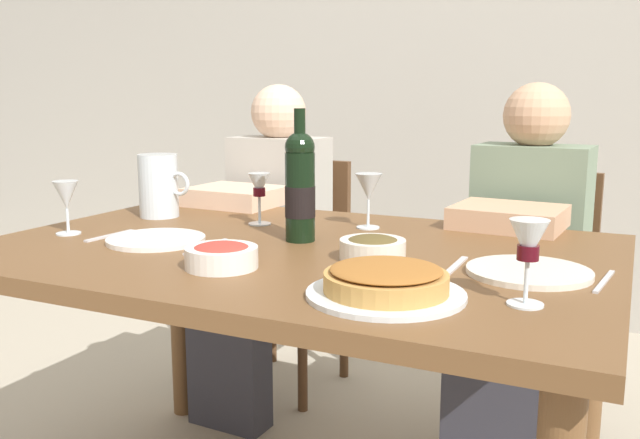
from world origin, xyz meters
TOP-DOWN VIEW (x-y plane):
  - back_wall at (0.00, 2.06)m, footprint 8.00×0.10m
  - dining_table at (0.00, 0.00)m, footprint 1.50×1.00m
  - wine_bottle at (-0.01, 0.06)m, footprint 0.08×0.08m
  - water_pitcher at (-0.55, 0.19)m, footprint 0.17×0.12m
  - baked_tart at (0.35, -0.30)m, footprint 0.29×0.29m
  - salad_bowl at (-0.04, -0.25)m, footprint 0.16×0.16m
  - olive_bowl at (0.22, -0.05)m, footprint 0.15×0.15m
  - wine_glass_left_diner at (0.08, 0.29)m, footprint 0.07×0.07m
  - wine_glass_right_diner at (-0.60, -0.13)m, footprint 0.07×0.07m
  - wine_glass_centre at (-0.22, 0.21)m, footprint 0.06×0.06m
  - wine_glass_spare at (0.58, -0.24)m, footprint 0.07×0.07m
  - dinner_plate_left_setting at (0.56, -0.03)m, footprint 0.25×0.25m
  - dinner_plate_right_setting at (-0.33, -0.10)m, footprint 0.24×0.24m
  - fork_left_setting at (0.41, -0.03)m, footprint 0.01×0.16m
  - knife_left_setting at (0.70, -0.03)m, footprint 0.03×0.18m
  - knife_right_setting at (-0.18, -0.10)m, footprint 0.02×0.18m
  - spoon_right_setting at (-0.48, -0.10)m, footprint 0.03×0.16m
  - chair_left at (-0.45, 0.87)m, footprint 0.42×0.42m
  - diner_left at (-0.46, 0.64)m, footprint 0.35×0.51m
  - chair_right at (0.46, 0.86)m, footprint 0.43×0.43m
  - diner_right at (0.44, 0.63)m, footprint 0.36×0.52m

SIDE VIEW (x-z plane):
  - chair_left at x=-0.45m, z-range 0.06..0.93m
  - chair_right at x=0.46m, z-range 0.06..0.93m
  - diner_left at x=-0.46m, z-range 0.04..1.20m
  - diner_right at x=0.44m, z-range 0.04..1.20m
  - dining_table at x=0.00m, z-range 0.29..1.05m
  - fork_left_setting at x=0.41m, z-range 0.76..0.76m
  - knife_left_setting at x=0.70m, z-range 0.76..0.76m
  - knife_right_setting at x=-0.18m, z-range 0.76..0.76m
  - spoon_right_setting at x=-0.48m, z-range 0.76..0.76m
  - dinner_plate_left_setting at x=0.56m, z-range 0.76..0.77m
  - dinner_plate_right_setting at x=-0.33m, z-range 0.76..0.77m
  - baked_tart at x=0.35m, z-range 0.76..0.82m
  - salad_bowl at x=-0.04m, z-range 0.76..0.82m
  - olive_bowl at x=0.22m, z-range 0.76..0.82m
  - water_pitcher at x=-0.55m, z-range 0.75..0.94m
  - wine_glass_right_diner at x=-0.60m, z-range 0.79..0.93m
  - wine_glass_centre at x=-0.22m, z-range 0.79..0.94m
  - wine_glass_spare at x=0.58m, z-range 0.79..0.94m
  - wine_glass_left_diner at x=0.08m, z-range 0.79..0.95m
  - wine_bottle at x=-0.01m, z-range 0.73..1.06m
  - back_wall at x=0.00m, z-range 0.00..2.80m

